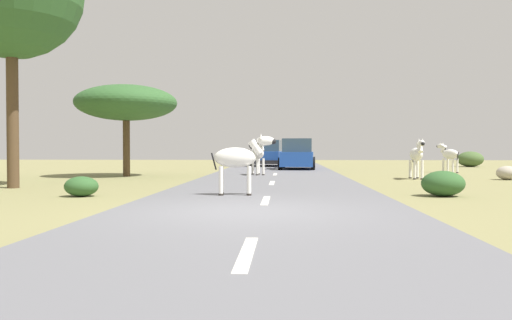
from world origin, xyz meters
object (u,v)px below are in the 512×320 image
Objects in this scene: zebra_0 at (259,154)px; car_0 at (268,154)px; car_1 at (297,155)px; zebra_3 at (417,155)px; rock_1 at (507,173)px; bush_3 at (443,184)px; zebra_2 at (239,158)px; bush_4 at (81,186)px; zebra_1 at (449,155)px; bush_0 at (470,159)px; tree_0 at (126,103)px.

zebra_0 is 11.93m from car_0.
zebra_3 is at bearing -59.06° from car_1.
zebra_0 is 6.77m from zebra_3.
car_0 is 5.36× the size of rock_1.
zebra_0 reaches higher than bush_3.
zebra_0 is at bearing 176.36° from zebra_2.
bush_4 is at bearing 48.96° from zebra_0.
zebra_3 is at bearing 37.53° from bush_4.
zebra_0 is 0.94× the size of zebra_3.
bush_4 is (-9.36, -0.56, -0.07)m from bush_3.
zebra_1 is 0.35× the size of car_1.
zebra_2 reaches higher than bush_3.
bush_4 is (-5.99, -16.93, -0.59)m from car_1.
bush_3 is (-8.27, -21.76, -0.18)m from bush_0.
car_0 is 13.50m from bush_0.
car_0 is at bearing 103.70° from bush_3.
bush_3 is (-4.21, -13.13, -0.59)m from zebra_1.
bush_4 is (-17.63, -22.32, -0.25)m from bush_0.
zebra_0 is at bearing 167.28° from rock_1.
zebra_3 reaches higher than bush_0.
zebra_3 is 0.39× the size of tree_0.
tree_0 reaches higher than car_0.
car_1 is at bearing -62.76° from zebra_3.
bush_3 is (5.28, 0.47, -0.66)m from zebra_2.
zebra_0 is 10.91m from bush_3.
zebra_1 is (9.48, 3.60, -0.08)m from zebra_0.
tree_0 is 4.01× the size of bush_3.
car_0 reaches higher than bush_3.
car_1 is (1.86, -5.08, 0.00)m from car_0.
car_0 is 22.09m from bush_3.
car_0 is (0.05, 21.92, -0.14)m from zebra_2.
zebra_2 is 0.98× the size of bush_0.
zebra_0 is at bearing -17.13° from zebra_3.
zebra_1 is 0.35× the size of tree_0.
bush_3 is at bearing 99.99° from zebra_0.
zebra_1 is 13.80m from bush_3.
zebra_2 is 0.38× the size of car_1.
zebra_0 is 0.36× the size of car_0.
car_1 is (1.90, 6.84, -0.15)m from zebra_0.
zebra_1 reaches higher than rock_1.
bush_3 is 9.38m from bush_4.
bush_4 is (-4.08, -0.09, -0.73)m from zebra_2.
car_0 is at bearing 79.37° from bush_4.
zebra_0 is at bearing -102.00° from car_1.
zebra_2 is 11.19m from tree_0.
zebra_2 is 0.97× the size of zebra_3.
bush_0 is at bearing 33.75° from tree_0.
bush_4 is at bearing -105.97° from car_1.
bush_3 is at bearing 3.44° from bush_4.
zebra_0 is at bearing 177.92° from zebra_1.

